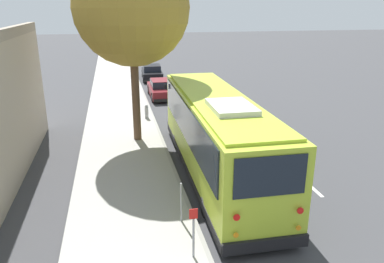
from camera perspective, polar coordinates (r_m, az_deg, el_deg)
name	(u,v)px	position (r m, az deg, el deg)	size (l,w,h in m)	color
ground_plane	(216,174)	(15.08, 3.72, -6.55)	(160.00, 160.00, 0.00)	#3D3D3F
sidewalk_slab	(126,181)	(14.57, -10.10, -7.44)	(80.00, 3.80, 0.15)	#A3A099
curb_strip	(176,176)	(14.73, -2.38, -6.85)	(80.00, 0.14, 0.15)	gray
shuttle_bus	(216,132)	(14.45, 3.68, -0.02)	(10.95, 2.64, 3.37)	#ADC633
parked_sedan_maroon	(161,89)	(27.50, -4.72, 6.46)	(4.20, 1.72, 1.32)	maroon
parked_sedan_black	(152,73)	(34.48, -6.12, 8.92)	(4.40, 1.94, 1.31)	black
sign_post_near	(193,233)	(9.95, 0.23, -15.14)	(0.06, 0.22, 1.43)	gray
sign_post_far	(181,202)	(11.46, -1.66, -10.76)	(0.06, 0.06, 1.28)	gray
fire_hydrant	(147,111)	(21.93, -6.94, 3.05)	(0.22, 0.22, 0.81)	#99999E
lane_stripe_mid	(306,182)	(15.08, 16.99, -7.39)	(2.40, 0.14, 0.01)	silver
lane_stripe_ahead	(251,132)	(20.10, 8.94, -0.15)	(2.40, 0.14, 0.01)	silver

